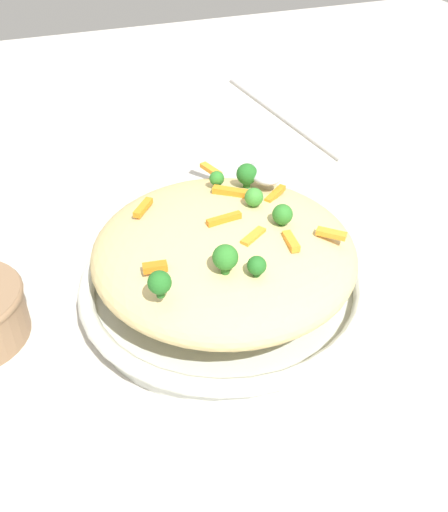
% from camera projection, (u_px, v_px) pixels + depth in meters
% --- Properties ---
extents(ground_plane, '(2.40, 2.40, 0.00)m').
position_uv_depth(ground_plane, '(224.00, 303.00, 0.72)').
color(ground_plane, beige).
extents(serving_bowl, '(0.35, 0.35, 0.04)m').
position_uv_depth(serving_bowl, '(224.00, 288.00, 0.70)').
color(serving_bowl, silver).
rests_on(serving_bowl, ground_plane).
extents(pasta_mound, '(0.31, 0.31, 0.08)m').
position_uv_depth(pasta_mound, '(224.00, 251.00, 0.67)').
color(pasta_mound, '#D1BA7A').
rests_on(pasta_mound, serving_bowl).
extents(carrot_piece_0, '(0.01, 0.04, 0.01)m').
position_uv_depth(carrot_piece_0, '(226.00, 216.00, 0.64)').
color(carrot_piece_0, orange).
rests_on(carrot_piece_0, pasta_mound).
extents(carrot_piece_1, '(0.03, 0.01, 0.01)m').
position_uv_depth(carrot_piece_1, '(291.00, 241.00, 0.62)').
color(carrot_piece_1, orange).
rests_on(carrot_piece_1, pasta_mound).
extents(carrot_piece_2, '(0.03, 0.03, 0.01)m').
position_uv_depth(carrot_piece_2, '(331.00, 234.00, 0.63)').
color(carrot_piece_2, orange).
rests_on(carrot_piece_2, pasta_mound).
extents(carrot_piece_3, '(0.03, 0.04, 0.01)m').
position_uv_depth(carrot_piece_3, '(275.00, 194.00, 0.70)').
color(carrot_piece_3, orange).
rests_on(carrot_piece_3, pasta_mound).
extents(carrot_piece_4, '(0.03, 0.03, 0.01)m').
position_uv_depth(carrot_piece_4, '(143.00, 207.00, 0.67)').
color(carrot_piece_4, orange).
rests_on(carrot_piece_4, pasta_mound).
extents(carrot_piece_5, '(0.04, 0.02, 0.01)m').
position_uv_depth(carrot_piece_5, '(211.00, 170.00, 0.75)').
color(carrot_piece_5, orange).
rests_on(carrot_piece_5, pasta_mound).
extents(carrot_piece_6, '(0.03, 0.04, 0.01)m').
position_uv_depth(carrot_piece_6, '(230.00, 192.00, 0.69)').
color(carrot_piece_6, orange).
rests_on(carrot_piece_6, pasta_mound).
extents(carrot_piece_7, '(0.03, 0.04, 0.01)m').
position_uv_depth(carrot_piece_7, '(253.00, 237.00, 0.62)').
color(carrot_piece_7, orange).
rests_on(carrot_piece_7, pasta_mound).
extents(carrot_piece_8, '(0.01, 0.03, 0.01)m').
position_uv_depth(carrot_piece_8, '(155.00, 267.00, 0.58)').
color(carrot_piece_8, orange).
rests_on(carrot_piece_8, pasta_mound).
extents(broccoli_floret_0, '(0.02, 0.02, 0.03)m').
position_uv_depth(broccoli_floret_0, '(160.00, 283.00, 0.54)').
color(broccoli_floret_0, '#205B1C').
rests_on(broccoli_floret_0, pasta_mound).
extents(broccoli_floret_1, '(0.02, 0.02, 0.03)m').
position_uv_depth(broccoli_floret_1, '(282.00, 215.00, 0.64)').
color(broccoli_floret_1, '#296820').
rests_on(broccoli_floret_1, pasta_mound).
extents(broccoli_floret_2, '(0.02, 0.02, 0.02)m').
position_uv_depth(broccoli_floret_2, '(217.00, 179.00, 0.71)').
color(broccoli_floret_2, '#296820').
rests_on(broccoli_floret_2, pasta_mound).
extents(broccoli_floret_3, '(0.02, 0.02, 0.02)m').
position_uv_depth(broccoli_floret_3, '(254.00, 197.00, 0.66)').
color(broccoli_floret_3, '#377928').
rests_on(broccoli_floret_3, pasta_mound).
extents(broccoli_floret_4, '(0.03, 0.03, 0.03)m').
position_uv_depth(broccoli_floret_4, '(247.00, 174.00, 0.71)').
color(broccoli_floret_4, '#205B1C').
rests_on(broccoli_floret_4, pasta_mound).
extents(broccoli_floret_5, '(0.02, 0.02, 0.02)m').
position_uv_depth(broccoli_floret_5, '(259.00, 265.00, 0.57)').
color(broccoli_floret_5, '#205B1C').
rests_on(broccoli_floret_5, pasta_mound).
extents(broccoli_floret_6, '(0.03, 0.03, 0.03)m').
position_uv_depth(broccoli_floret_6, '(225.00, 258.00, 0.57)').
color(broccoli_floret_6, '#296820').
rests_on(broccoli_floret_6, pasta_mound).
extents(serving_spoon, '(0.14, 0.13, 0.10)m').
position_uv_depth(serving_spoon, '(273.00, 152.00, 0.73)').
color(serving_spoon, '#B7B7BC').
rests_on(serving_spoon, pasta_mound).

